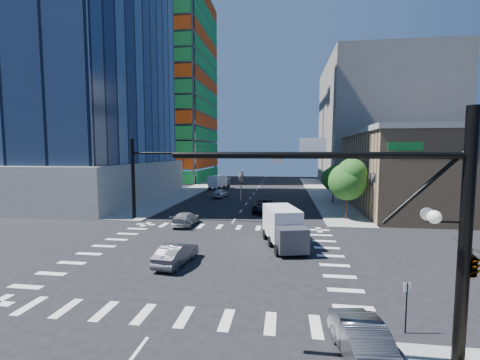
# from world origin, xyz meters

# --- Properties ---
(ground) EXTENTS (160.00, 160.00, 0.00)m
(ground) POSITION_xyz_m (0.00, 0.00, 0.00)
(ground) COLOR black
(ground) RESTS_ON ground
(road_markings) EXTENTS (20.00, 20.00, 0.01)m
(road_markings) POSITION_xyz_m (0.00, 0.00, 0.01)
(road_markings) COLOR silver
(road_markings) RESTS_ON ground
(sidewalk_ne) EXTENTS (5.00, 60.00, 0.15)m
(sidewalk_ne) POSITION_xyz_m (12.50, 40.00, 0.07)
(sidewalk_ne) COLOR gray
(sidewalk_ne) RESTS_ON ground
(sidewalk_nw) EXTENTS (5.00, 60.00, 0.15)m
(sidewalk_nw) POSITION_xyz_m (-12.50, 40.00, 0.07)
(sidewalk_nw) COLOR gray
(sidewalk_nw) RESTS_ON ground
(construction_building) EXTENTS (25.16, 34.50, 70.60)m
(construction_building) POSITION_xyz_m (-27.41, 61.93, 24.61)
(construction_building) COLOR slate
(construction_building) RESTS_ON ground
(commercial_building) EXTENTS (20.50, 22.50, 10.60)m
(commercial_building) POSITION_xyz_m (25.00, 22.00, 5.31)
(commercial_building) COLOR #9A7C59
(commercial_building) RESTS_ON ground
(bg_building_ne) EXTENTS (24.00, 30.00, 28.00)m
(bg_building_ne) POSITION_xyz_m (27.00, 55.00, 14.00)
(bg_building_ne) COLOR slate
(bg_building_ne) RESTS_ON ground
(signal_mast_se) EXTENTS (10.51, 2.48, 9.00)m
(signal_mast_se) POSITION_xyz_m (10.60, -11.50, 5.01)
(signal_mast_se) COLOR black
(signal_mast_se) RESTS_ON sidewalk_se
(signal_mast_nw) EXTENTS (10.20, 0.40, 9.00)m
(signal_mast_nw) POSITION_xyz_m (-10.00, 11.50, 5.49)
(signal_mast_nw) COLOR black
(signal_mast_nw) RESTS_ON sidewalk_nw
(tree_south) EXTENTS (4.16, 4.16, 6.82)m
(tree_south) POSITION_xyz_m (12.63, 13.90, 4.69)
(tree_south) COLOR #382316
(tree_south) RESTS_ON sidewalk_ne
(tree_north) EXTENTS (3.54, 3.52, 5.78)m
(tree_north) POSITION_xyz_m (12.93, 25.90, 3.99)
(tree_north) COLOR #382316
(tree_north) RESTS_ON sidewalk_ne
(no_parking_sign) EXTENTS (0.30, 0.06, 2.20)m
(no_parking_sign) POSITION_xyz_m (10.70, -9.00, 1.38)
(no_parking_sign) COLOR black
(no_parking_sign) RESTS_ON ground
(car_nb_right) EXTENTS (2.19, 4.62, 1.46)m
(car_nb_right) POSITION_xyz_m (8.50, -11.34, 0.73)
(car_nb_right) COLOR #454649
(car_nb_right) RESTS_ON ground
(car_nb_far) EXTENTS (2.70, 5.80, 1.61)m
(car_nb_far) POSITION_xyz_m (3.02, 17.81, 0.80)
(car_nb_far) COLOR black
(car_nb_far) RESTS_ON ground
(car_sb_near) EXTENTS (2.11, 4.83, 1.38)m
(car_sb_near) POSITION_xyz_m (-4.68, 9.27, 0.69)
(car_sb_near) COLOR #B6B6B6
(car_sb_near) RESTS_ON ground
(car_sb_mid) EXTENTS (2.27, 4.70, 1.55)m
(car_sb_mid) POSITION_xyz_m (-5.17, 30.05, 0.77)
(car_sb_mid) COLOR #B6BABF
(car_sb_mid) RESTS_ON ground
(car_sb_cross) EXTENTS (2.06, 4.53, 1.44)m
(car_sb_cross) POSITION_xyz_m (-1.73, -2.18, 0.72)
(car_sb_cross) COLOR #515056
(car_sb_cross) RESTS_ON ground
(box_truck_near) EXTENTS (3.87, 6.28, 3.06)m
(box_truck_near) POSITION_xyz_m (5.61, 2.85, 1.36)
(box_truck_near) COLOR black
(box_truck_near) RESTS_ON ground
(box_truck_far) EXTENTS (3.74, 5.83, 2.83)m
(box_truck_far) POSITION_xyz_m (-7.76, 42.38, 1.25)
(box_truck_far) COLOR black
(box_truck_far) RESTS_ON ground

